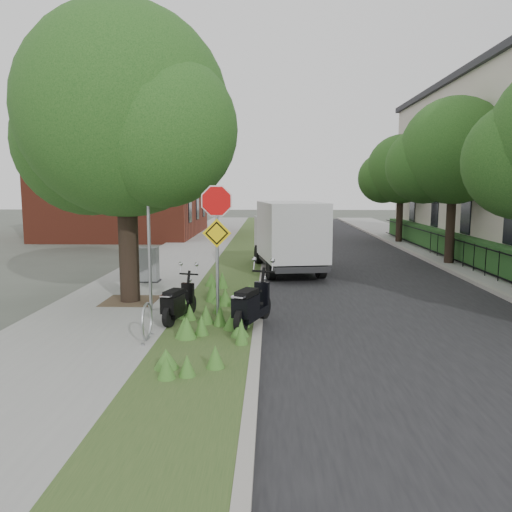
{
  "coord_description": "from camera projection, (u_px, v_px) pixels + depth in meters",
  "views": [
    {
      "loc": [
        -0.22,
        -10.24,
        3.17
      ],
      "look_at": [
        -0.62,
        3.23,
        1.3
      ],
      "focal_mm": 35.0,
      "sensor_mm": 36.0,
      "label": 1
    }
  ],
  "objects": [
    {
      "name": "ground",
      "position": [
        281.0,
        338.0,
        10.57
      ],
      "size": [
        120.0,
        120.0,
        0.0
      ],
      "primitive_type": "plane",
      "color": "#4C5147",
      "rests_on": "ground"
    },
    {
      "name": "sidewalk_near",
      "position": [
        173.0,
        263.0,
        20.59
      ],
      "size": [
        3.5,
        60.0,
        0.12
      ],
      "primitive_type": "cube",
      "color": "gray",
      "rests_on": "ground"
    },
    {
      "name": "verge",
      "position": [
        240.0,
        263.0,
        20.51
      ],
      "size": [
        2.0,
        60.0,
        0.12
      ],
      "primitive_type": "cube",
      "color": "#334F22",
      "rests_on": "ground"
    },
    {
      "name": "kerb_near",
      "position": [
        264.0,
        263.0,
        20.48
      ],
      "size": [
        0.2,
        60.0,
        0.13
      ],
      "primitive_type": "cube",
      "color": "#9E9991",
      "rests_on": "ground"
    },
    {
      "name": "road",
      "position": [
        349.0,
        265.0,
        20.38
      ],
      "size": [
        7.0,
        60.0,
        0.01
      ],
      "primitive_type": "cube",
      "color": "black",
      "rests_on": "ground"
    },
    {
      "name": "kerb_far",
      "position": [
        436.0,
        264.0,
        20.27
      ],
      "size": [
        0.2,
        60.0,
        0.13
      ],
      "primitive_type": "cube",
      "color": "#9E9991",
      "rests_on": "ground"
    },
    {
      "name": "footpath_far",
      "position": [
        478.0,
        264.0,
        20.22
      ],
      "size": [
        3.2,
        60.0,
        0.12
      ],
      "primitive_type": "cube",
      "color": "gray",
      "rests_on": "ground"
    },
    {
      "name": "street_tree_main",
      "position": [
        122.0,
        123.0,
        12.87
      ],
      "size": [
        6.21,
        5.54,
        7.66
      ],
      "color": "black",
      "rests_on": "ground"
    },
    {
      "name": "bare_post",
      "position": [
        149.0,
        230.0,
        12.16
      ],
      "size": [
        0.08,
        0.08,
        4.0
      ],
      "color": "#A5A8AD",
      "rests_on": "ground"
    },
    {
      "name": "bike_hoop",
      "position": [
        147.0,
        321.0,
        9.99
      ],
      "size": [
        0.06,
        0.78,
        0.77
      ],
      "color": "#A5A8AD",
      "rests_on": "ground"
    },
    {
      "name": "sign_assembly",
      "position": [
        217.0,
        226.0,
        10.87
      ],
      "size": [
        0.94,
        0.08,
        3.22
      ],
      "color": "#A5A8AD",
      "rests_on": "ground"
    },
    {
      "name": "fence_far",
      "position": [
        454.0,
        249.0,
        20.16
      ],
      "size": [
        0.04,
        24.0,
        1.0
      ],
      "color": "black",
      "rests_on": "ground"
    },
    {
      "name": "hedge_far",
      "position": [
        472.0,
        249.0,
        20.14
      ],
      "size": [
        1.0,
        24.0,
        1.1
      ],
      "primitive_type": "cube",
      "color": "#18431D",
      "rests_on": "footpath_far"
    },
    {
      "name": "brick_building",
      "position": [
        127.0,
        171.0,
        32.06
      ],
      "size": [
        9.4,
        10.4,
        8.3
      ],
      "color": "maroon",
      "rests_on": "ground"
    },
    {
      "name": "far_tree_b",
      "position": [
        452.0,
        156.0,
        19.71
      ],
      "size": [
        4.83,
        4.31,
        6.56
      ],
      "color": "black",
      "rests_on": "ground"
    },
    {
      "name": "far_tree_c",
      "position": [
        400.0,
        173.0,
        27.69
      ],
      "size": [
        4.37,
        3.89,
        5.93
      ],
      "color": "black",
      "rests_on": "ground"
    },
    {
      "name": "scooter_near",
      "position": [
        177.0,
        306.0,
        11.27
      ],
      "size": [
        0.61,
        1.6,
        0.77
      ],
      "color": "black",
      "rests_on": "ground"
    },
    {
      "name": "scooter_far",
      "position": [
        250.0,
        309.0,
        10.82
      ],
      "size": [
        0.83,
        1.75,
        0.87
      ],
      "color": "black",
      "rests_on": "ground"
    },
    {
      "name": "box_truck",
      "position": [
        289.0,
        234.0,
        18.41
      ],
      "size": [
        2.72,
        5.21,
        2.24
      ],
      "color": "#262628",
      "rests_on": "ground"
    },
    {
      "name": "utility_cabinet",
      "position": [
        146.0,
        265.0,
        16.16
      ],
      "size": [
        0.84,
        0.56,
        1.12
      ],
      "color": "#262628",
      "rests_on": "ground"
    }
  ]
}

